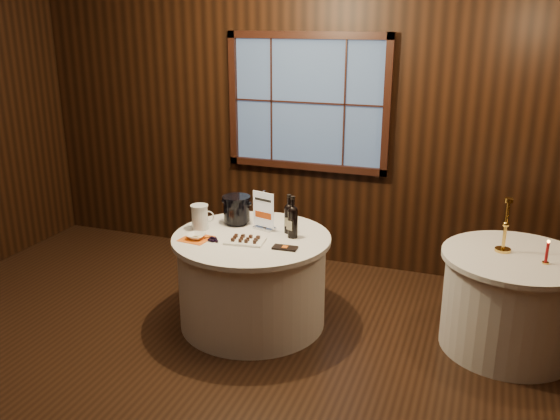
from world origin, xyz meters
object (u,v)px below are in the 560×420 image
at_px(main_table, 252,280).
at_px(side_table, 510,302).
at_px(cracker_bowl, 196,236).
at_px(ice_bucket, 237,209).
at_px(grape_bunch, 214,239).
at_px(sign_stand, 264,216).
at_px(brass_candlestick, 505,232).
at_px(port_bottle_right, 293,220).
at_px(chocolate_box, 285,248).
at_px(port_bottle_left, 289,216).
at_px(red_candle, 547,254).
at_px(glass_pitcher, 200,217).
at_px(chocolate_plate, 245,240).

xyz_separation_m(main_table, side_table, (2.00, 0.30, 0.00)).
bearing_deg(cracker_bowl, main_table, 28.00).
bearing_deg(ice_bucket, grape_bunch, -90.45).
xyz_separation_m(sign_stand, brass_candlestick, (1.86, 0.17, 0.04)).
bearing_deg(side_table, sign_stand, -176.61).
relative_size(sign_stand, port_bottle_right, 0.98).
bearing_deg(brass_candlestick, chocolate_box, -161.74).
xyz_separation_m(ice_bucket, chocolate_box, (0.58, -0.40, -0.12)).
height_order(port_bottle_left, grape_bunch, port_bottle_left).
distance_m(chocolate_box, red_candle, 1.88).
distance_m(side_table, glass_pitcher, 2.53).
bearing_deg(glass_pitcher, brass_candlestick, -14.31).
relative_size(ice_bucket, chocolate_box, 1.29).
xyz_separation_m(side_table, red_candle, (0.19, -0.09, 0.45)).
bearing_deg(ice_bucket, sign_stand, -11.38).
bearing_deg(sign_stand, chocolate_plate, -80.23).
xyz_separation_m(sign_stand, grape_bunch, (-0.27, -0.38, -0.10)).
distance_m(sign_stand, ice_bucket, 0.28).
distance_m(chocolate_box, glass_pitcher, 0.83).
bearing_deg(grape_bunch, side_table, 12.58).
distance_m(chocolate_box, grape_bunch, 0.58).
distance_m(ice_bucket, glass_pitcher, 0.33).
xyz_separation_m(side_table, port_bottle_right, (-1.68, -0.21, 0.53)).
xyz_separation_m(sign_stand, chocolate_box, (0.31, -0.35, -0.11)).
bearing_deg(port_bottle_left, main_table, -155.55).
height_order(chocolate_box, cracker_bowl, cracker_bowl).
distance_m(main_table, brass_candlestick, 2.01).
bearing_deg(sign_stand, cracker_bowl, -122.00).
distance_m(port_bottle_right, chocolate_plate, 0.41).
distance_m(port_bottle_right, ice_bucket, 0.57).
height_order(port_bottle_left, ice_bucket, port_bottle_left).
bearing_deg(port_bottle_right, brass_candlestick, 33.27).
relative_size(port_bottle_right, chocolate_plate, 1.05).
relative_size(side_table, brass_candlestick, 2.59).
height_order(port_bottle_left, chocolate_box, port_bottle_left).
bearing_deg(sign_stand, grape_bunch, -110.06).
height_order(sign_stand, grape_bunch, sign_stand).
bearing_deg(grape_bunch, cracker_bowl, -176.96).
bearing_deg(chocolate_plate, sign_stand, 84.18).
bearing_deg(port_bottle_right, grape_bunch, -128.37).
bearing_deg(chocolate_box, red_candle, 8.60).
bearing_deg(cracker_bowl, sign_stand, 42.41).
relative_size(main_table, cracker_bowl, 8.69).
height_order(sign_stand, glass_pitcher, sign_stand).
bearing_deg(port_bottle_left, chocolate_plate, -138.84).
height_order(sign_stand, brass_candlestick, brass_candlestick).
distance_m(chocolate_plate, grape_bunch, 0.25).
xyz_separation_m(port_bottle_left, cracker_bowl, (-0.65, -0.39, -0.12)).
height_order(sign_stand, port_bottle_right, port_bottle_right).
relative_size(grape_bunch, red_candle, 0.85).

